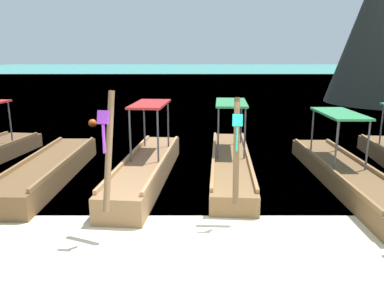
{
  "coord_description": "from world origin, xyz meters",
  "views": [
    {
      "loc": [
        0.04,
        -6.31,
        3.44
      ],
      "look_at": [
        0.0,
        3.3,
        1.13
      ],
      "focal_mm": 35.18,
      "sensor_mm": 36.0,
      "label": 1
    }
  ],
  "objects_px": {
    "longtail_boat_violet_ribbon": "(148,168)",
    "longtail_boat_turquoise_ribbon": "(232,162)",
    "longtail_boat_red_ribbon": "(348,174)",
    "mooring_buoy_near": "(94,123)",
    "longtail_boat_blue_ribbon": "(51,170)"
  },
  "relations": [
    {
      "from": "longtail_boat_turquoise_ribbon",
      "to": "longtail_boat_red_ribbon",
      "type": "bearing_deg",
      "value": -20.8
    },
    {
      "from": "longtail_boat_red_ribbon",
      "to": "longtail_boat_violet_ribbon",
      "type": "bearing_deg",
      "value": 176.49
    },
    {
      "from": "longtail_boat_blue_ribbon",
      "to": "longtail_boat_turquoise_ribbon",
      "type": "bearing_deg",
      "value": 8.25
    },
    {
      "from": "longtail_boat_turquoise_ribbon",
      "to": "longtail_boat_red_ribbon",
      "type": "xyz_separation_m",
      "value": [
        2.99,
        -1.14,
        -0.01
      ]
    },
    {
      "from": "longtail_boat_violet_ribbon",
      "to": "longtail_boat_turquoise_ribbon",
      "type": "height_order",
      "value": "longtail_boat_violet_ribbon"
    },
    {
      "from": "longtail_boat_violet_ribbon",
      "to": "longtail_boat_red_ribbon",
      "type": "bearing_deg",
      "value": -3.51
    },
    {
      "from": "longtail_boat_violet_ribbon",
      "to": "mooring_buoy_near",
      "type": "bearing_deg",
      "value": 114.28
    },
    {
      "from": "longtail_boat_red_ribbon",
      "to": "mooring_buoy_near",
      "type": "bearing_deg",
      "value": 137.88
    },
    {
      "from": "longtail_boat_blue_ribbon",
      "to": "longtail_boat_red_ribbon",
      "type": "distance_m",
      "value": 8.13
    },
    {
      "from": "longtail_boat_violet_ribbon",
      "to": "longtail_boat_red_ribbon",
      "type": "distance_m",
      "value": 5.42
    },
    {
      "from": "longtail_boat_red_ribbon",
      "to": "longtail_boat_turquoise_ribbon",
      "type": "bearing_deg",
      "value": 159.2
    },
    {
      "from": "longtail_boat_violet_ribbon",
      "to": "mooring_buoy_near",
      "type": "distance_m",
      "value": 8.45
    },
    {
      "from": "longtail_boat_blue_ribbon",
      "to": "mooring_buoy_near",
      "type": "relative_size",
      "value": 14.74
    },
    {
      "from": "longtail_boat_turquoise_ribbon",
      "to": "longtail_boat_red_ribbon",
      "type": "distance_m",
      "value": 3.2
    },
    {
      "from": "longtail_boat_violet_ribbon",
      "to": "longtail_boat_turquoise_ribbon",
      "type": "bearing_deg",
      "value": 18.41
    }
  ]
}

